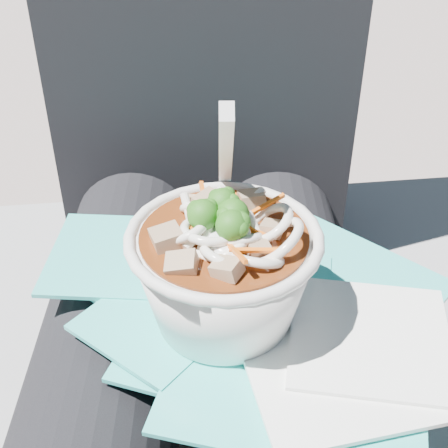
{
  "coord_description": "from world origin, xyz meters",
  "views": [
    {
      "loc": [
        0.02,
        -0.39,
        0.96
      ],
      "look_at": [
        0.02,
        -0.02,
        0.7
      ],
      "focal_mm": 50.0,
      "sensor_mm": 36.0,
      "label": 1
    }
  ],
  "objects_px": {
    "person_body": "(203,277)",
    "udon_bowl": "(224,265)",
    "stone_ledge": "(208,426)",
    "lap": "(202,364)",
    "plastic_bag": "(245,309)"
  },
  "relations": [
    {
      "from": "lap",
      "to": "stone_ledge",
      "type": "bearing_deg",
      "value": 90.0
    },
    {
      "from": "stone_ledge",
      "to": "person_body",
      "type": "height_order",
      "value": "person_body"
    },
    {
      "from": "plastic_bag",
      "to": "udon_bowl",
      "type": "relative_size",
      "value": 1.97
    },
    {
      "from": "stone_ledge",
      "to": "lap",
      "type": "bearing_deg",
      "value": -90.0
    },
    {
      "from": "plastic_bag",
      "to": "stone_ledge",
      "type": "bearing_deg",
      "value": 103.54
    },
    {
      "from": "stone_ledge",
      "to": "udon_bowl",
      "type": "distance_m",
      "value": 0.47
    },
    {
      "from": "stone_ledge",
      "to": "lap",
      "type": "distance_m",
      "value": 0.33
    },
    {
      "from": "person_body",
      "to": "udon_bowl",
      "type": "xyz_separation_m",
      "value": [
        0.02,
        -0.12,
        0.11
      ]
    },
    {
      "from": "stone_ledge",
      "to": "lap",
      "type": "height_order",
      "value": "lap"
    },
    {
      "from": "person_body",
      "to": "plastic_bag",
      "type": "xyz_separation_m",
      "value": [
        0.04,
        -0.1,
        0.05
      ]
    },
    {
      "from": "lap",
      "to": "udon_bowl",
      "type": "height_order",
      "value": "udon_bowl"
    },
    {
      "from": "plastic_bag",
      "to": "udon_bowl",
      "type": "height_order",
      "value": "udon_bowl"
    },
    {
      "from": "stone_ledge",
      "to": "lap",
      "type": "xyz_separation_m",
      "value": [
        0.0,
        -0.15,
        0.29
      ]
    },
    {
      "from": "stone_ledge",
      "to": "plastic_bag",
      "type": "height_order",
      "value": "plastic_bag"
    },
    {
      "from": "person_body",
      "to": "plastic_bag",
      "type": "height_order",
      "value": "person_body"
    }
  ]
}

